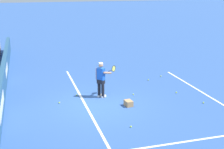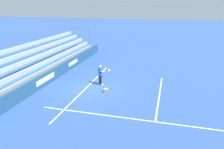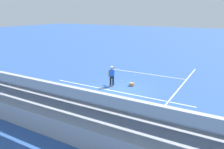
% 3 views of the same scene
% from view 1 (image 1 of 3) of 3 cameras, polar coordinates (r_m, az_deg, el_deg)
% --- Properties ---
extents(ground_plane, '(160.00, 160.00, 0.00)m').
position_cam_1_polar(ground_plane, '(14.13, -2.73, -5.66)').
color(ground_plane, '#2D5193').
extents(court_baseline_white, '(12.00, 0.10, 0.01)m').
position_cam_1_polar(court_baseline_white, '(14.03, -4.72, -5.85)').
color(court_baseline_white, white).
rests_on(court_baseline_white, ground).
extents(court_service_line_white, '(8.22, 0.10, 0.01)m').
position_cam_1_polar(court_service_line_white, '(16.21, 16.58, -3.39)').
color(court_service_line_white, white).
rests_on(court_service_line_white, ground).
extents(tennis_player, '(0.66, 1.04, 1.71)m').
position_cam_1_polar(tennis_player, '(14.82, -1.96, -0.91)').
color(tennis_player, black).
rests_on(tennis_player, ground).
extents(ball_box_cardboard, '(0.44, 0.35, 0.26)m').
position_cam_1_polar(ball_box_cardboard, '(14.02, 3.03, -5.27)').
color(ball_box_cardboard, '#A87F51').
rests_on(ball_box_cardboard, ground).
extents(tennis_ball_midcourt, '(0.07, 0.07, 0.07)m').
position_cam_1_polar(tennis_ball_midcourt, '(15.96, 11.67, -3.23)').
color(tennis_ball_midcourt, '#CCE533').
rests_on(tennis_ball_midcourt, ground).
extents(tennis_ball_toward_net, '(0.07, 0.07, 0.07)m').
position_cam_1_polar(tennis_ball_toward_net, '(14.53, -9.62, -5.10)').
color(tennis_ball_toward_net, '#CCE533').
rests_on(tennis_ball_toward_net, ground).
extents(tennis_ball_near_player, '(0.07, 0.07, 0.07)m').
position_cam_1_polar(tennis_ball_near_player, '(12.08, 3.48, -9.49)').
color(tennis_ball_near_player, '#CCE533').
rests_on(tennis_ball_near_player, ground).
extents(tennis_ball_far_right, '(0.07, 0.07, 0.07)m').
position_cam_1_polar(tennis_ball_far_right, '(15.41, 3.92, -3.63)').
color(tennis_ball_far_right, '#CCE533').
rests_on(tennis_ball_far_right, ground).
extents(tennis_ball_stray_back, '(0.07, 0.07, 0.07)m').
position_cam_1_polar(tennis_ball_stray_back, '(18.57, 8.93, -0.27)').
color(tennis_ball_stray_back, '#CCE533').
rests_on(tennis_ball_stray_back, ground).
extents(tennis_ball_by_box, '(0.07, 0.07, 0.07)m').
position_cam_1_polar(tennis_ball_by_box, '(17.74, 6.66, -0.98)').
color(tennis_ball_by_box, '#CCE533').
rests_on(tennis_ball_by_box, ground).
extents(tennis_ball_far_left, '(0.07, 0.07, 0.07)m').
position_cam_1_polar(tennis_ball_far_left, '(14.93, 16.38, -4.96)').
color(tennis_ball_far_left, '#CCE533').
rests_on(tennis_ball_far_left, ground).
extents(tennis_ball_on_baseline, '(0.07, 0.07, 0.07)m').
position_cam_1_polar(tennis_ball_on_baseline, '(15.37, -6.46, -3.75)').
color(tennis_ball_on_baseline, '#CCE533').
rests_on(tennis_ball_on_baseline, ground).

